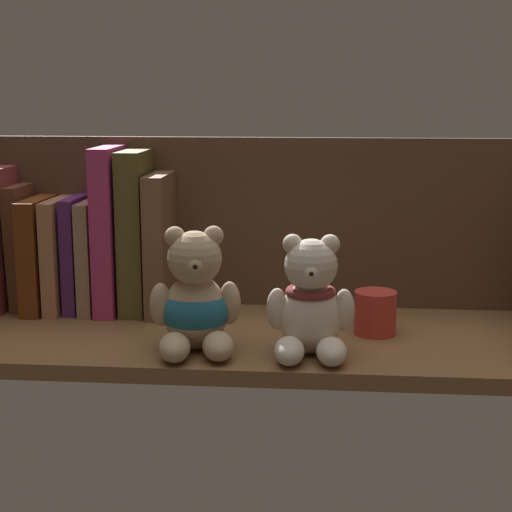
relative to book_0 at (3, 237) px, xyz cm
name	(u,v)px	position (x,y,z in cm)	size (l,w,h in cm)	color
shelf_board	(243,341)	(36.39, -10.92, -11.26)	(78.65, 28.79, 2.00)	brown
shelf_back_panel	(253,229)	(36.39, 4.07, 1.11)	(81.05, 1.20, 26.73)	brown
book_0	(3,237)	(0.00, 0.00, 0.00)	(2.87, 12.22, 20.52)	brown
book_1	(24,246)	(3.00, 0.00, -1.28)	(2.23, 9.36, 17.95)	brown
book_2	(44,252)	(5.94, 0.00, -2.12)	(2.74, 14.82, 16.27)	brown
book_3	(63,253)	(8.82, 0.00, -2.16)	(2.09, 13.99, 16.19)	#B47957
book_4	(79,252)	(11.25, 0.00, -2.04)	(1.86, 11.82, 16.44)	#532569
book_5	(95,254)	(13.60, 0.00, -2.25)	(1.94, 13.13, 16.01)	#9D7965
book_6	(113,228)	(16.48, 0.00, 1.57)	(2.90, 14.17, 23.65)	#B63472
book_7	(138,231)	(20.12, 0.00, 1.31)	(3.47, 12.52, 23.13)	brown
book_8	(163,242)	(23.71, 0.00, -0.29)	(2.79, 14.51, 19.93)	brown
teddy_bear_larger	(195,302)	(31.37, -18.26, -4.22)	(11.40, 12.18, 15.37)	tan
teddy_bear_smaller	(310,305)	(45.38, -18.79, -4.00)	(10.68, 10.83, 14.67)	beige
pillar_candle	(375,313)	(53.67, -9.44, -7.41)	(5.52, 5.52, 5.69)	#C63833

